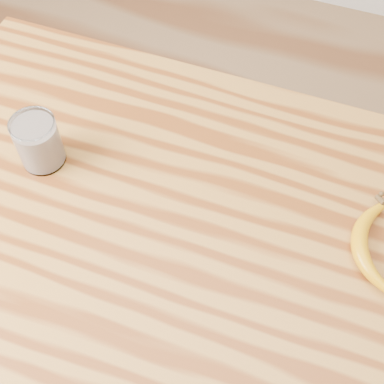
% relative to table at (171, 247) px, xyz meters
% --- Properties ---
extents(room, '(4.04, 4.04, 2.70)m').
position_rel_table_xyz_m(room, '(0.00, 0.00, 0.58)').
color(room, olive).
rests_on(room, ground).
extents(table, '(1.20, 0.80, 0.90)m').
position_rel_table_xyz_m(table, '(0.00, 0.00, 0.00)').
color(table, '#9E6A2A').
rests_on(table, ground).
extents(smoothie_glass, '(0.09, 0.09, 0.11)m').
position_rel_table_xyz_m(smoothie_glass, '(-0.29, 0.03, 0.18)').
color(smoothie_glass, white).
rests_on(smoothie_glass, table).
extents(banana, '(0.15, 0.26, 0.03)m').
position_rel_table_xyz_m(banana, '(0.35, 0.06, 0.15)').
color(banana, '#CA8809').
rests_on(banana, table).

